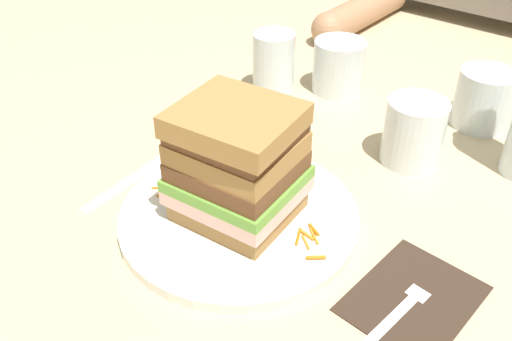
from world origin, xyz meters
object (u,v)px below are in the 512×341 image
knife (141,172)px  empty_tumbler_1 (274,63)px  juice_glass (413,134)px  fork (401,309)px  empty_tumbler_0 (339,66)px  empty_tumbler_2 (484,99)px  napkin_dark (413,298)px  sandwich (238,164)px  main_plate (239,216)px

knife → empty_tumbler_1: bearing=92.0°
juice_glass → empty_tumbler_1: (-0.25, 0.04, 0.01)m
fork → juice_glass: bearing=115.2°
empty_tumbler_0 → empty_tumbler_2: same height
napkin_dark → knife: same height
sandwich → juice_glass: sandwich is taller
napkin_dark → empty_tumbler_0: (-0.29, 0.32, 0.04)m
empty_tumbler_0 → knife: bearing=-100.5°
knife → juice_glass: (0.24, 0.24, 0.04)m
sandwich → empty_tumbler_1: sandwich is taller
empty_tumbler_0 → empty_tumbler_2: bearing=10.5°
fork → juice_glass: 0.26m
sandwich → empty_tumbler_0: bearing=104.8°
main_plate → empty_tumbler_2: bearing=71.8°
knife → juice_glass: 0.35m
empty_tumbler_0 → empty_tumbler_1: empty_tumbler_1 is taller
sandwich → empty_tumbler_2: sandwich is taller
sandwich → napkin_dark: bearing=5.7°
empty_tumbler_0 → empty_tumbler_1: bearing=-137.7°
sandwich → napkin_dark: 0.22m
sandwich → fork: size_ratio=0.82×
empty_tumbler_0 → sandwich: bearing=-75.2°
juice_glass → empty_tumbler_0: 0.21m
napkin_dark → knife: (-0.36, -0.03, 0.00)m
empty_tumbler_0 → main_plate: bearing=-75.3°
juice_glass → main_plate: bearing=-111.3°
main_plate → sandwich: 0.07m
sandwich → fork: bearing=-0.6°
main_plate → empty_tumbler_1: bearing=121.2°
juice_glass → empty_tumbler_0: size_ratio=1.05×
knife → napkin_dark: bearing=4.8°
napkin_dark → knife: 0.36m
knife → empty_tumbler_1: (-0.01, 0.28, 0.05)m
juice_glass → empty_tumbler_1: empty_tumbler_1 is taller
empty_tumbler_1 → napkin_dark: bearing=-34.4°
empty_tumbler_0 → empty_tumbler_2: size_ratio=1.00×
main_plate → juice_glass: juice_glass is taller
knife → juice_glass: size_ratio=2.37×
fork → empty_tumbler_2: empty_tumbler_2 is taller
empty_tumbler_1 → juice_glass: bearing=-8.7°
empty_tumbler_2 → main_plate: bearing=-108.2°
sandwich → empty_tumbler_1: bearing=121.3°
empty_tumbler_1 → empty_tumbler_2: bearing=20.5°
main_plate → empty_tumbler_0: 0.35m
sandwich → juice_glass: size_ratio=1.61×
juice_glass → empty_tumbler_2: bearing=76.8°
napkin_dark → empty_tumbler_1: 0.45m
fork → empty_tumbler_0: empty_tumbler_0 is taller
sandwich → napkin_dark: (0.20, 0.02, -0.08)m
sandwich → empty_tumbler_2: 0.40m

